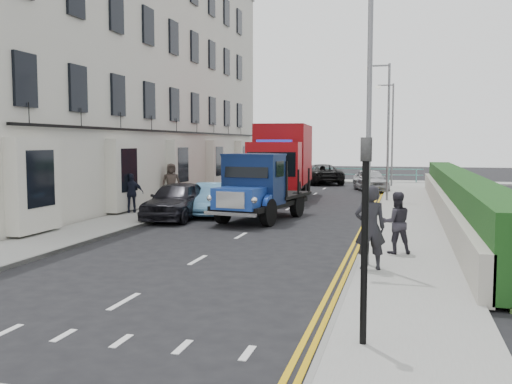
% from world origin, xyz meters
% --- Properties ---
extents(ground, '(120.00, 120.00, 0.00)m').
position_xyz_m(ground, '(0.00, 0.00, 0.00)').
color(ground, black).
rests_on(ground, ground).
extents(pavement_west, '(2.40, 38.00, 0.12)m').
position_xyz_m(pavement_west, '(-5.20, 9.00, 0.06)').
color(pavement_west, gray).
rests_on(pavement_west, ground).
extents(pavement_east, '(2.60, 38.00, 0.12)m').
position_xyz_m(pavement_east, '(5.30, 9.00, 0.06)').
color(pavement_east, gray).
rests_on(pavement_east, ground).
extents(promenade, '(30.00, 2.50, 0.12)m').
position_xyz_m(promenade, '(0.00, 29.00, 0.06)').
color(promenade, gray).
rests_on(promenade, ground).
extents(sea_plane, '(120.00, 120.00, 0.00)m').
position_xyz_m(sea_plane, '(0.00, 60.00, 0.00)').
color(sea_plane, slate).
rests_on(sea_plane, ground).
extents(terrace_west, '(6.31, 30.20, 14.25)m').
position_xyz_m(terrace_west, '(-9.47, 13.00, 7.17)').
color(terrace_west, beige).
rests_on(terrace_west, ground).
extents(garden_east, '(1.45, 28.00, 1.75)m').
position_xyz_m(garden_east, '(7.21, 9.00, 0.90)').
color(garden_east, '#B2AD9E').
rests_on(garden_east, ground).
extents(seafront_railing, '(13.00, 0.08, 1.11)m').
position_xyz_m(seafront_railing, '(0.00, 28.20, 0.58)').
color(seafront_railing, '#59B2A5').
rests_on(seafront_railing, ground).
extents(lamp_near, '(1.23, 0.18, 7.00)m').
position_xyz_m(lamp_near, '(4.18, -2.00, 4.00)').
color(lamp_near, slate).
rests_on(lamp_near, ground).
extents(lamp_mid, '(1.23, 0.18, 7.00)m').
position_xyz_m(lamp_mid, '(4.18, 14.00, 4.00)').
color(lamp_mid, slate).
rests_on(lamp_mid, ground).
extents(lamp_far, '(1.23, 0.18, 7.00)m').
position_xyz_m(lamp_far, '(4.18, 24.00, 4.00)').
color(lamp_far, slate).
rests_on(lamp_far, ground).
extents(traffic_signal, '(0.16, 0.20, 3.10)m').
position_xyz_m(traffic_signal, '(4.60, -7.50, 2.07)').
color(traffic_signal, black).
rests_on(traffic_signal, ground).
extents(bedford_lorry, '(3.00, 5.67, 2.57)m').
position_xyz_m(bedford_lorry, '(-0.37, 5.33, 1.18)').
color(bedford_lorry, black).
rests_on(bedford_lorry, ground).
extents(red_lorry, '(3.19, 7.87, 4.03)m').
position_xyz_m(red_lorry, '(-1.32, 14.75, 2.14)').
color(red_lorry, black).
rests_on(red_lorry, ground).
extents(parked_car_front, '(1.96, 4.50, 1.51)m').
position_xyz_m(parked_car_front, '(-3.60, 5.32, 0.76)').
color(parked_car_front, black).
rests_on(parked_car_front, ground).
extents(parked_car_mid, '(1.85, 4.18, 1.33)m').
position_xyz_m(parked_car_mid, '(-2.71, 7.00, 0.67)').
color(parked_car_mid, '#61A1D1').
rests_on(parked_car_mid, ground).
extents(parked_car_rear, '(2.52, 5.15, 1.44)m').
position_xyz_m(parked_car_rear, '(-2.60, 17.48, 0.72)').
color(parked_car_rear, silver).
rests_on(parked_car_rear, ground).
extents(seafront_car_left, '(4.17, 5.82, 1.47)m').
position_xyz_m(seafront_car_left, '(-0.86, 26.46, 0.74)').
color(seafront_car_left, black).
rests_on(seafront_car_left, ground).
extents(seafront_car_right, '(2.79, 4.40, 1.39)m').
position_xyz_m(seafront_car_right, '(3.08, 20.89, 0.70)').
color(seafront_car_right, '#B9BABE').
rests_on(seafront_car_right, ground).
extents(pedestrian_east_near, '(0.79, 0.61, 1.94)m').
position_xyz_m(pedestrian_east_near, '(4.40, -2.51, 1.09)').
color(pedestrian_east_near, black).
rests_on(pedestrian_east_near, pavement_east).
extents(pedestrian_east_far, '(0.93, 0.81, 1.63)m').
position_xyz_m(pedestrian_east_far, '(4.95, -0.38, 0.93)').
color(pedestrian_east_far, '#2C2933').
rests_on(pedestrian_east_far, pavement_east).
extents(pedestrian_west_near, '(1.03, 0.81, 1.64)m').
position_xyz_m(pedestrian_west_near, '(-5.87, 5.93, 0.94)').
color(pedestrian_west_near, black).
rests_on(pedestrian_west_near, pavement_west).
extents(pedestrian_west_far, '(1.11, 0.98, 1.91)m').
position_xyz_m(pedestrian_west_far, '(-6.00, 10.40, 1.07)').
color(pedestrian_west_far, '#382D28').
rests_on(pedestrian_west_far, pavement_west).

